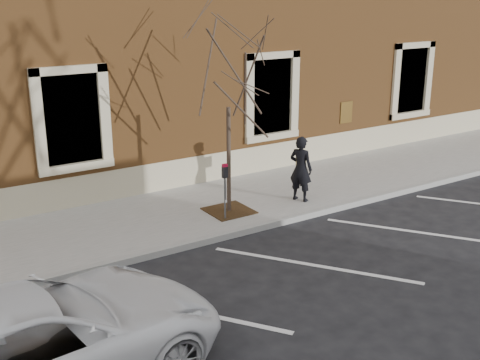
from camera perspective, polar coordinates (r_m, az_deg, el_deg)
ground at (r=14.18m, az=1.33°, el=-4.86°), size 120.00×120.00×0.00m
sidewalk_near at (r=15.53m, az=-2.31°, el=-2.52°), size 40.00×3.50×0.15m
curb_near at (r=14.12m, az=1.44°, el=-4.64°), size 40.00×0.12×0.15m
parking_stripes at (r=12.59m, az=7.03°, el=-8.03°), size 28.00×4.40×0.01m
building_civic at (r=20.02m, az=-11.51°, el=13.22°), size 40.00×8.62×8.00m
man at (r=15.57m, az=5.79°, el=1.07°), size 0.63×0.74×1.71m
parking_meter at (r=14.17m, az=-1.44°, el=-0.11°), size 0.13×0.10×1.38m
tree_grate at (r=14.99m, az=-1.05°, el=-2.92°), size 1.06×1.06×0.03m
sapling at (r=14.16m, az=-1.13°, el=9.75°), size 2.86×2.86×4.76m
white_truck at (r=9.06m, az=-18.87°, el=-14.43°), size 5.75×3.14×1.53m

